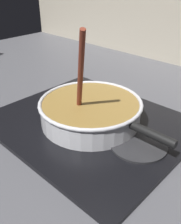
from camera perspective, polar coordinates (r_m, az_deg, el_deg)
name	(u,v)px	position (r m, az deg, el deg)	size (l,w,h in m)	color
ground	(80,151)	(0.71, -2.39, -8.71)	(2.40, 1.60, 0.04)	#4C4C51
hob_plate	(91,123)	(0.77, 0.00, -2.49)	(0.56, 0.48, 0.01)	black
burner_ring	(90,120)	(0.77, 0.00, -1.86)	(0.16, 0.16, 0.01)	#592D0C
spare_burner	(138,144)	(0.68, 10.75, -7.17)	(0.15, 0.15, 0.01)	#262628
cooking_pan	(91,111)	(0.75, 0.06, 0.32)	(0.42, 0.30, 0.30)	silver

